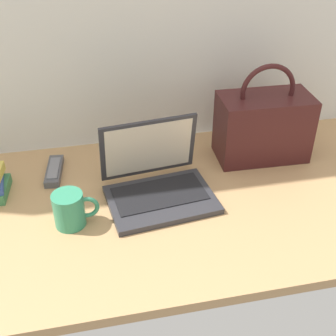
{
  "coord_description": "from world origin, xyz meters",
  "views": [
    {
      "loc": [
        -0.23,
        -1.02,
        0.86
      ],
      "look_at": [
        -0.02,
        0.0,
        0.15
      ],
      "focal_mm": 47.62,
      "sensor_mm": 36.0,
      "label": 1
    }
  ],
  "objects": [
    {
      "name": "handbag",
      "position": [
        0.34,
        0.19,
        0.15
      ],
      "size": [
        0.3,
        0.17,
        0.33
      ],
      "color": "#3F1919",
      "rests_on": "desk"
    },
    {
      "name": "remote_control_near",
      "position": [
        -0.35,
        0.22,
        0.04
      ],
      "size": [
        0.06,
        0.16,
        0.02
      ],
      "color": "#4C4C51",
      "rests_on": "desk"
    },
    {
      "name": "desk",
      "position": [
        0.0,
        0.0,
        0.01
      ],
      "size": [
        1.6,
        0.76,
        0.03
      ],
      "color": "tan",
      "rests_on": "ground"
    },
    {
      "name": "laptop",
      "position": [
        -0.05,
        0.05,
        0.08
      ],
      "size": [
        0.33,
        0.29,
        0.22
      ],
      "color": "#2D2D33",
      "rests_on": "desk"
    },
    {
      "name": "coffee_mug",
      "position": [
        -0.3,
        -0.04,
        0.08
      ],
      "size": [
        0.13,
        0.09,
        0.1
      ],
      "color": "#338C66",
      "rests_on": "desk"
    }
  ]
}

